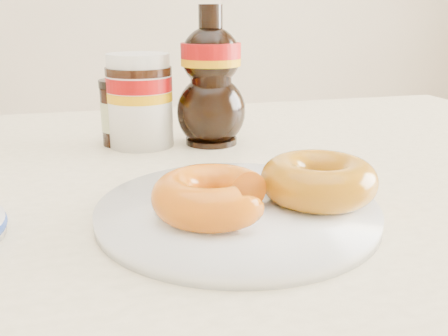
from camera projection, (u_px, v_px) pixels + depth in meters
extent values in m
cube|color=#FFECC2|center=(171.00, 189.00, 0.63)|extent=(1.40, 0.90, 0.04)
cylinder|color=#C6B28C|center=(400.00, 260.00, 1.23)|extent=(0.06, 0.06, 0.71)
cylinder|color=white|center=(237.00, 210.00, 0.49)|extent=(0.27, 0.27, 0.01)
torus|color=white|center=(237.00, 209.00, 0.49)|extent=(0.27, 0.27, 0.01)
torus|color=#CB450B|center=(212.00, 196.00, 0.45)|extent=(0.13, 0.13, 0.04)
torus|color=#AD6D0B|center=(319.00, 180.00, 0.49)|extent=(0.14, 0.14, 0.04)
cylinder|color=white|center=(140.00, 108.00, 0.73)|extent=(0.09, 0.09, 0.11)
cylinder|color=#830404|center=(139.00, 84.00, 0.72)|extent=(0.10, 0.10, 0.02)
cylinder|color=#D89905|center=(140.00, 96.00, 0.73)|extent=(0.10, 0.10, 0.01)
cylinder|color=black|center=(138.00, 71.00, 0.72)|extent=(0.10, 0.10, 0.01)
cylinder|color=white|center=(138.00, 61.00, 0.71)|extent=(0.09, 0.09, 0.02)
cylinder|color=black|center=(121.00, 116.00, 0.75)|extent=(0.06, 0.06, 0.09)
cylinder|color=beige|center=(121.00, 116.00, 0.75)|extent=(0.06, 0.06, 0.04)
cylinder|color=black|center=(119.00, 83.00, 0.73)|extent=(0.06, 0.06, 0.01)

